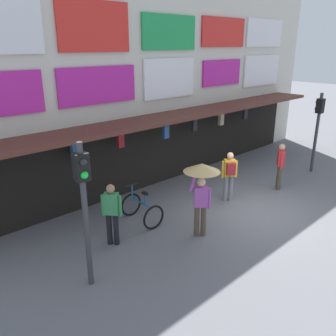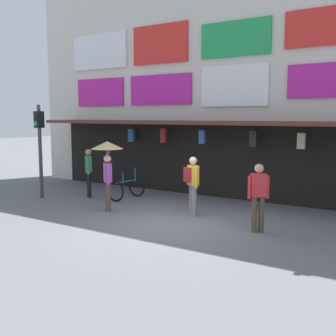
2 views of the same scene
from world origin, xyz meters
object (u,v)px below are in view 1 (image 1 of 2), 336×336
Objects in this scene: traffic_light_near at (84,194)px; bicycle_parked at (142,210)px; traffic_light_far at (318,120)px; pedestrian_with_umbrella at (201,179)px; pedestrian_in_yellow at (280,164)px; pedestrian_in_black at (112,211)px; pedestrian_in_purple at (229,173)px.

bicycle_parked is (2.61, 1.43, -1.75)m from traffic_light_near.
traffic_light_far is 1.54× the size of pedestrian_with_umbrella.
traffic_light_far is at bearing 0.11° from traffic_light_near.
traffic_light_near is at bearing -179.89° from traffic_light_far.
traffic_light_far reaches higher than pedestrian_with_umbrella.
traffic_light_far is (10.47, 0.02, 0.00)m from traffic_light_near.
pedestrian_in_yellow is 6.60m from pedestrian_in_black.
pedestrian_with_umbrella is (0.65, -1.69, 1.25)m from bicycle_parked.
pedestrian_in_black is at bearing -162.03° from bicycle_parked.
pedestrian_with_umbrella reaches higher than pedestrian_in_purple.
traffic_light_near is 7.90m from pedestrian_in_yellow.
bicycle_parked is 0.71× the size of pedestrian_in_black.
traffic_light_near reaches higher than pedestrian_in_yellow.
traffic_light_near is 1.00× the size of traffic_light_far.
pedestrian_in_yellow is at bearing -0.01° from traffic_light_near.
pedestrian_in_black is at bearing 147.34° from pedestrian_with_umbrella.
bicycle_parked is 0.71× the size of pedestrian_in_yellow.
traffic_light_near reaches higher than pedestrian_in_purple.
pedestrian_in_black is (-9.18, 0.98, -1.19)m from traffic_light_far.
pedestrian_in_purple is at bearing -15.30° from bicycle_parked.
pedestrian_in_yellow is (-2.65, -0.02, -1.19)m from traffic_light_far.
traffic_light_far reaches higher than pedestrian_in_black.
pedestrian_in_black is at bearing 173.90° from traffic_light_far.
bicycle_parked is at bearing 28.70° from traffic_light_near.
traffic_light_near is 1.90× the size of pedestrian_in_black.
bicycle_parked is 1.49m from pedestrian_in_black.
traffic_light_near reaches higher than bicycle_parked.
pedestrian_with_umbrella is at bearing -160.15° from pedestrian_in_purple.
pedestrian_in_purple is (5.64, 0.60, -1.16)m from traffic_light_near.
traffic_light_near is 5.79m from pedestrian_in_purple.
pedestrian_in_purple is (-2.17, 0.60, 0.04)m from pedestrian_in_yellow.
traffic_light_near is 2.02m from pedestrian_in_black.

